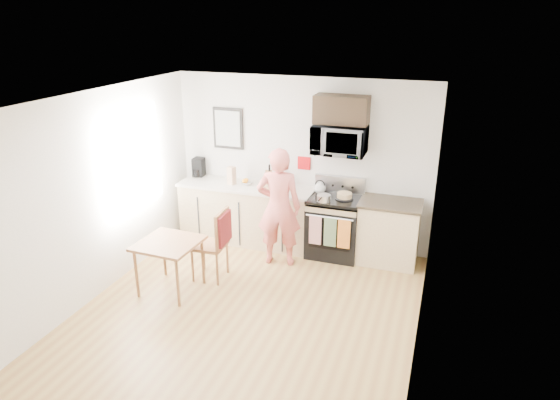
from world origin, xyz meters
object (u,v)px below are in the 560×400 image
(person, at_px, (279,207))
(chair, at_px, (219,236))
(range, at_px, (334,228))
(microwave, at_px, (340,140))
(dining_table, at_px, (169,248))
(cake, at_px, (344,196))

(person, relative_size, chair, 1.73)
(range, bearing_deg, microwave, 90.06)
(microwave, bearing_deg, person, -137.96)
(person, xyz_separation_m, chair, (-0.61, -0.72, -0.22))
(dining_table, xyz_separation_m, cake, (1.92, 1.71, 0.35))
(microwave, distance_m, chair, 2.18)
(cake, bearing_deg, chair, -139.58)
(microwave, relative_size, person, 0.44)
(range, xyz_separation_m, cake, (0.13, -0.02, 0.53))
(dining_table, height_order, cake, cake)
(person, xyz_separation_m, dining_table, (-1.09, -1.20, -0.25))
(person, relative_size, dining_table, 2.33)
(dining_table, bearing_deg, chair, 45.22)
(dining_table, relative_size, chair, 0.74)
(range, distance_m, person, 0.98)
(range, distance_m, cake, 0.55)
(microwave, height_order, person, microwave)
(chair, bearing_deg, microwave, 43.27)
(dining_table, xyz_separation_m, chair, (0.48, 0.48, 0.03))
(person, height_order, dining_table, person)
(microwave, bearing_deg, range, -89.94)
(microwave, relative_size, chair, 0.75)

